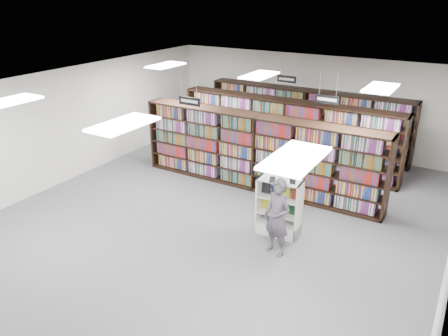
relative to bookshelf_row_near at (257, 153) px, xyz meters
The scene contains 19 objects.
floor 2.26m from the bookshelf_row_near, 90.00° to the right, with size 12.00×12.00×0.00m, color #545459.
ceiling 2.94m from the bookshelf_row_near, 90.00° to the right, with size 10.00×12.00×0.10m, color white.
wall_back 4.04m from the bookshelf_row_near, 90.00° to the left, with size 10.00×0.10×3.20m, color silver.
wall_left 5.41m from the bookshelf_row_near, 158.20° to the right, with size 0.10×12.00×3.20m, color silver.
bookshelf_row_near is the anchor object (origin of this frame).
bookshelf_row_mid 2.00m from the bookshelf_row_near, 90.00° to the left, with size 7.00×0.60×2.10m.
bookshelf_row_far 3.70m from the bookshelf_row_near, 90.00° to the left, with size 7.00×0.60×2.10m.
aisle_sign_left 2.33m from the bookshelf_row_near, 146.29° to the right, with size 0.65×0.02×0.80m.
aisle_sign_right 2.33m from the bookshelf_row_near, 33.67° to the left, with size 0.65×0.02×0.80m.
aisle_sign_center 3.38m from the bookshelf_row_near, 99.46° to the left, with size 0.65×0.02×0.80m.
troffer_front_left 6.20m from the bookshelf_row_near, 120.96° to the right, with size 0.60×1.20×0.04m, color white.
troffer_front_center 5.43m from the bookshelf_row_near, 90.00° to the right, with size 0.60×1.20×0.04m, color white.
troffer_front_right 6.20m from the bookshelf_row_near, 59.04° to the right, with size 0.60×1.20×0.04m, color white.
troffer_back_left 3.67m from the bookshelf_row_near, behind, with size 0.60×1.20×0.04m, color white.
troffer_back_center 2.11m from the bookshelf_row_near, ahead, with size 0.60×1.20×0.04m, color white.
troffer_back_right 3.67m from the bookshelf_row_near, ahead, with size 0.60×1.20×0.04m, color white.
endcap_display 2.54m from the bookshelf_row_near, 51.33° to the right, with size 1.00×0.55×1.36m.
open_book 2.58m from the bookshelf_row_near, 51.33° to the right, with size 0.64×0.50×0.13m.
shopper 3.27m from the bookshelf_row_near, 55.94° to the right, with size 0.62×0.40×1.69m, color #504B56.
Camera 1 is at (4.91, -8.06, 5.22)m, focal length 35.00 mm.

